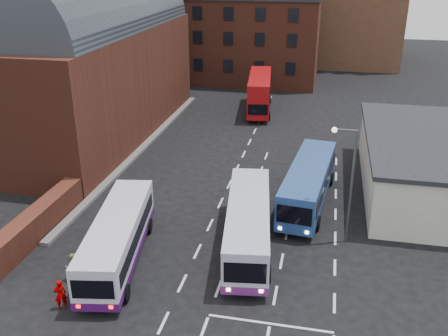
% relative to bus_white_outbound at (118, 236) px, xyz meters
% --- Properties ---
extents(ground, '(180.00, 180.00, 0.00)m').
position_rel_bus_white_outbound_xyz_m(ground, '(4.12, -0.56, -1.63)').
color(ground, black).
extents(railway_station, '(12.00, 28.00, 16.00)m').
position_rel_bus_white_outbound_xyz_m(railway_station, '(-11.38, 20.44, 6.00)').
color(railway_station, '#602B1E').
rests_on(railway_station, ground).
extents(forecourt_wall, '(1.20, 10.00, 1.80)m').
position_rel_bus_white_outbound_xyz_m(forecourt_wall, '(-6.08, 1.44, -0.73)').
color(forecourt_wall, '#602B1E').
rests_on(forecourt_wall, ground).
extents(cream_building, '(10.40, 16.40, 4.25)m').
position_rel_bus_white_outbound_xyz_m(cream_building, '(19.12, 13.44, 0.52)').
color(cream_building, beige).
rests_on(cream_building, ground).
extents(brick_terrace, '(22.00, 10.00, 11.00)m').
position_rel_bus_white_outbound_xyz_m(brick_terrace, '(-1.88, 45.44, 3.87)').
color(brick_terrace, brown).
rests_on(brick_terrace, ground).
extents(castle_keep, '(22.00, 22.00, 12.00)m').
position_rel_bus_white_outbound_xyz_m(castle_keep, '(10.12, 65.44, 4.37)').
color(castle_keep, brown).
rests_on(castle_keep, ground).
extents(bus_white_outbound, '(4.03, 10.39, 2.77)m').
position_rel_bus_white_outbound_xyz_m(bus_white_outbound, '(0.00, 0.00, 0.00)').
color(bus_white_outbound, silver).
rests_on(bus_white_outbound, ground).
extents(bus_white_inbound, '(3.80, 10.78, 2.88)m').
position_rel_bus_white_outbound_xyz_m(bus_white_inbound, '(6.96, 2.92, 0.07)').
color(bus_white_inbound, silver).
rests_on(bus_white_inbound, ground).
extents(bus_blue, '(3.56, 10.88, 2.91)m').
position_rel_bus_white_outbound_xyz_m(bus_blue, '(10.12, 9.40, 0.09)').
color(bus_blue, navy).
rests_on(bus_blue, ground).
extents(bus_red_double, '(3.44, 10.32, 4.05)m').
position_rel_bus_white_outbound_xyz_m(bus_red_double, '(3.54, 31.21, 0.52)').
color(bus_red_double, '#A90D11').
rests_on(bus_red_double, ground).
extents(street_lamp, '(1.49, 0.32, 7.29)m').
position_rel_bus_white_outbound_xyz_m(street_lamp, '(12.47, 4.80, 2.77)').
color(street_lamp, '#4D4F52').
rests_on(street_lamp, ground).
extents(pedestrian_red, '(0.72, 0.69, 1.67)m').
position_rel_bus_white_outbound_xyz_m(pedestrian_red, '(-1.15, -4.57, -0.80)').
color(pedestrian_red, '#A20000').
rests_on(pedestrian_red, ground).
extents(pedestrian_beige, '(0.97, 0.89, 1.62)m').
position_rel_bus_white_outbound_xyz_m(pedestrian_beige, '(-1.69, -2.23, -0.82)').
color(pedestrian_beige, tan).
rests_on(pedestrian_beige, ground).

